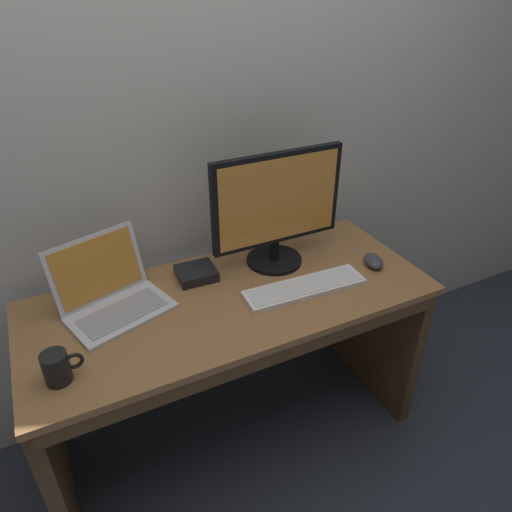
% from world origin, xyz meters
% --- Properties ---
extents(ground_plane, '(14.00, 14.00, 0.00)m').
position_xyz_m(ground_plane, '(0.00, 0.00, 0.00)').
color(ground_plane, '#2D333D').
extents(back_wall, '(4.79, 0.04, 3.13)m').
position_xyz_m(back_wall, '(0.00, 0.39, 1.57)').
color(back_wall, beige).
rests_on(back_wall, ground).
extents(desk, '(1.47, 0.62, 0.76)m').
position_xyz_m(desk, '(0.00, -0.01, 0.51)').
color(desk, olive).
rests_on(desk, ground).
extents(laptop_silver, '(0.40, 0.35, 0.24)m').
position_xyz_m(laptop_silver, '(-0.40, 0.11, 0.81)').
color(laptop_silver, silver).
rests_on(laptop_silver, desk).
extents(external_monitor, '(0.52, 0.22, 0.46)m').
position_xyz_m(external_monitor, '(0.25, 0.12, 1.00)').
color(external_monitor, black).
rests_on(external_monitor, desk).
extents(wired_keyboard, '(0.47, 0.15, 0.02)m').
position_xyz_m(wired_keyboard, '(0.26, -0.09, 0.76)').
color(wired_keyboard, white).
rests_on(wired_keyboard, desk).
extents(computer_mouse, '(0.10, 0.12, 0.04)m').
position_xyz_m(computer_mouse, '(0.59, -0.07, 0.78)').
color(computer_mouse, '#38383D').
rests_on(computer_mouse, desk).
extents(external_drive_box, '(0.15, 0.14, 0.04)m').
position_xyz_m(external_drive_box, '(-0.07, 0.17, 0.77)').
color(external_drive_box, black).
rests_on(external_drive_box, desk).
extents(coffee_mug, '(0.11, 0.08, 0.10)m').
position_xyz_m(coffee_mug, '(-0.60, -0.16, 0.80)').
color(coffee_mug, black).
rests_on(coffee_mug, desk).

